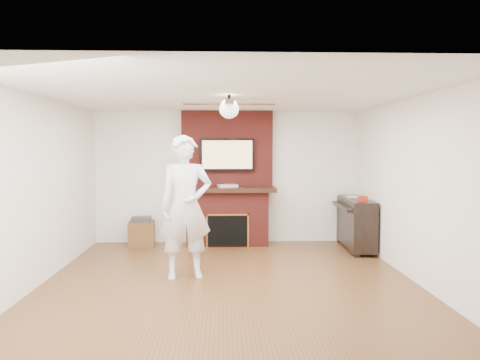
{
  "coord_description": "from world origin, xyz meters",
  "views": [
    {
      "loc": [
        -0.09,
        -6.16,
        1.81
      ],
      "look_at": [
        0.18,
        0.9,
        1.32
      ],
      "focal_mm": 35.0,
      "sensor_mm": 36.0,
      "label": 1
    }
  ],
  "objects_px": {
    "person": "(186,207)",
    "fireplace": "(227,191)",
    "piano": "(356,222)",
    "side_table": "(142,232)"
  },
  "relations": [
    {
      "from": "fireplace",
      "to": "side_table",
      "type": "distance_m",
      "value": 1.76
    },
    {
      "from": "person",
      "to": "piano",
      "type": "xyz_separation_m",
      "value": [
        2.88,
        1.71,
        -0.51
      ]
    },
    {
      "from": "fireplace",
      "to": "side_table",
      "type": "xyz_separation_m",
      "value": [
        -1.59,
        -0.07,
        -0.75
      ]
    },
    {
      "from": "person",
      "to": "piano",
      "type": "relative_size",
      "value": 1.42
    },
    {
      "from": "side_table",
      "to": "person",
      "type": "bearing_deg",
      "value": -70.81
    },
    {
      "from": "person",
      "to": "side_table",
      "type": "bearing_deg",
      "value": 103.2
    },
    {
      "from": "person",
      "to": "piano",
      "type": "bearing_deg",
      "value": 19.64
    },
    {
      "from": "person",
      "to": "fireplace",
      "type": "bearing_deg",
      "value": 64.01
    },
    {
      "from": "piano",
      "to": "side_table",
      "type": "bearing_deg",
      "value": 175.49
    },
    {
      "from": "fireplace",
      "to": "side_table",
      "type": "relative_size",
      "value": 4.7
    }
  ]
}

